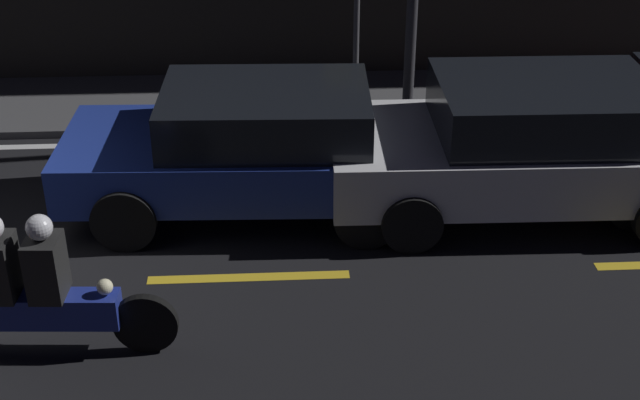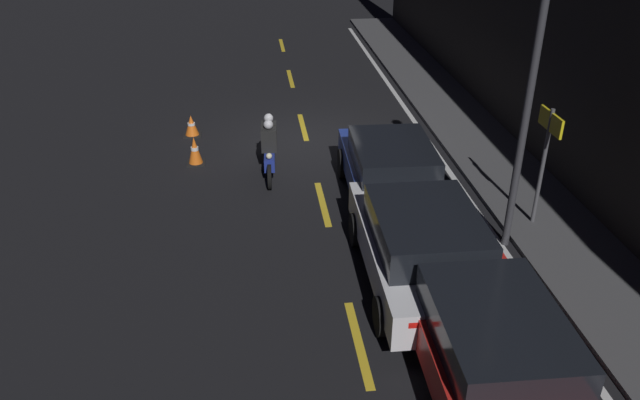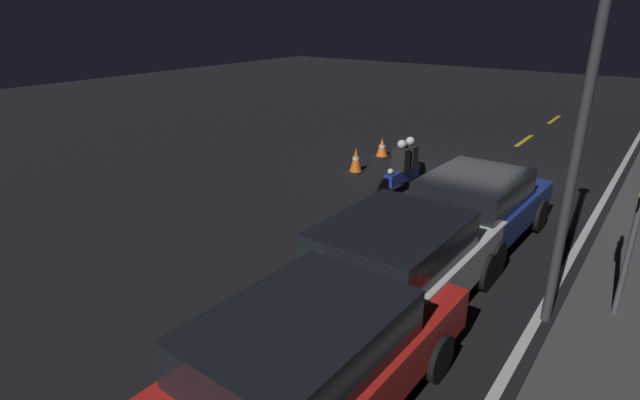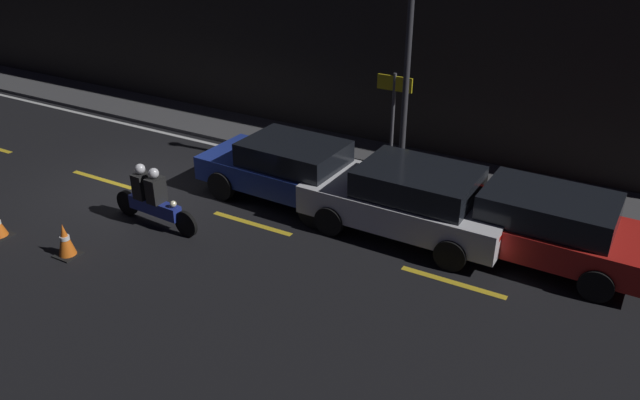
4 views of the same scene
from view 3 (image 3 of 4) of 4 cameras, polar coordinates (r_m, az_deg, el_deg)
ground_plane at (r=13.99m, az=16.41°, el=2.09°), size 56.00×56.00×0.00m
lane_dash_a at (r=23.40m, az=25.19°, el=8.33°), size 2.00×0.14×0.01m
lane_dash_b at (r=19.09m, az=22.29°, el=6.30°), size 2.00×0.14×0.01m
lane_dash_c at (r=14.90m, az=17.77°, el=3.08°), size 2.00×0.14×0.01m
lane_dash_d at (r=10.95m, az=9.91°, el=-2.58°), size 2.00×0.14×0.01m
lane_dash_e at (r=7.63m, az=-6.01°, el=-13.54°), size 2.00×0.14×0.01m
lane_solid_kerb at (r=13.35m, az=29.33°, el=-0.70°), size 25.20×0.14×0.01m
sedan_blue at (r=10.12m, az=17.33°, el=-0.59°), size 4.09×2.02×1.42m
sedan_white at (r=7.60m, az=8.71°, el=-7.00°), size 4.26×2.07×1.47m
taxi_red at (r=5.70m, az=-1.18°, el=-17.76°), size 4.39×2.01×1.41m
motorcycle at (r=12.68m, az=9.55°, el=3.75°), size 2.32×0.40×1.35m
traffic_cone_near at (r=15.76m, az=7.11°, el=5.93°), size 0.47×0.47×0.58m
traffic_cone_mid at (r=14.12m, az=4.12°, el=4.54°), size 0.44×0.44×0.70m
shop_sign at (r=8.07m, az=32.73°, el=-0.71°), size 0.90×0.08×2.40m
street_lamp at (r=7.21m, az=28.16°, el=9.95°), size 0.28×0.28×5.76m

